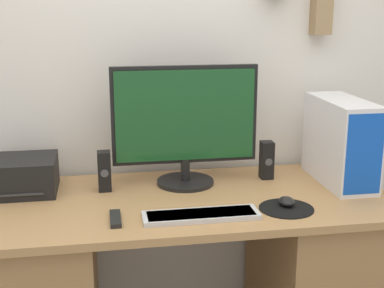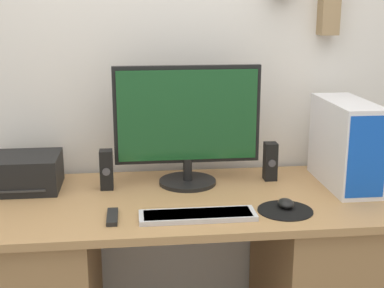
{
  "view_description": "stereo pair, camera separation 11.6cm",
  "coord_description": "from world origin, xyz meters",
  "px_view_note": "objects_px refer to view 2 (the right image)",
  "views": [
    {
      "loc": [
        -0.31,
        -1.62,
        1.52
      ],
      "look_at": [
        0.03,
        0.36,
        0.99
      ],
      "focal_mm": 50.0,
      "sensor_mm": 36.0,
      "label": 1
    },
    {
      "loc": [
        -0.19,
        -1.63,
        1.52
      ],
      "look_at": [
        0.03,
        0.36,
        0.99
      ],
      "focal_mm": 50.0,
      "sensor_mm": 36.0,
      "label": 2
    }
  ],
  "objects_px": {
    "monitor": "(187,121)",
    "computer_tower": "(346,144)",
    "speaker_left": "(106,170)",
    "speaker_right": "(270,161)",
    "keyboard": "(198,215)",
    "printer": "(24,173)",
    "mouse": "(286,203)",
    "remote_control": "(112,217)"
  },
  "relations": [
    {
      "from": "speaker_left",
      "to": "speaker_right",
      "type": "relative_size",
      "value": 1.0
    },
    {
      "from": "speaker_right",
      "to": "remote_control",
      "type": "distance_m",
      "value": 0.77
    },
    {
      "from": "speaker_left",
      "to": "keyboard",
      "type": "bearing_deg",
      "value": -46.42
    },
    {
      "from": "monitor",
      "to": "keyboard",
      "type": "relative_size",
      "value": 1.45
    },
    {
      "from": "monitor",
      "to": "computer_tower",
      "type": "distance_m",
      "value": 0.67
    },
    {
      "from": "mouse",
      "to": "speaker_left",
      "type": "distance_m",
      "value": 0.75
    },
    {
      "from": "keyboard",
      "to": "mouse",
      "type": "height_order",
      "value": "mouse"
    },
    {
      "from": "computer_tower",
      "to": "mouse",
      "type": "bearing_deg",
      "value": -143.03
    },
    {
      "from": "monitor",
      "to": "speaker_left",
      "type": "relative_size",
      "value": 3.68
    },
    {
      "from": "speaker_left",
      "to": "printer",
      "type": "bearing_deg",
      "value": 173.75
    },
    {
      "from": "monitor",
      "to": "mouse",
      "type": "relative_size",
      "value": 7.79
    },
    {
      "from": "remote_control",
      "to": "mouse",
      "type": "bearing_deg",
      "value": 2.67
    },
    {
      "from": "monitor",
      "to": "computer_tower",
      "type": "bearing_deg",
      "value": -7.79
    },
    {
      "from": "mouse",
      "to": "speaker_right",
      "type": "bearing_deg",
      "value": 85.71
    },
    {
      "from": "keyboard",
      "to": "mouse",
      "type": "relative_size",
      "value": 5.38
    },
    {
      "from": "keyboard",
      "to": "remote_control",
      "type": "relative_size",
      "value": 2.95
    },
    {
      "from": "mouse",
      "to": "printer",
      "type": "relative_size",
      "value": 0.27
    },
    {
      "from": "monitor",
      "to": "computer_tower",
      "type": "height_order",
      "value": "monitor"
    },
    {
      "from": "keyboard",
      "to": "speaker_left",
      "type": "xyz_separation_m",
      "value": [
        -0.34,
        0.35,
        0.07
      ]
    },
    {
      "from": "computer_tower",
      "to": "speaker_right",
      "type": "height_order",
      "value": "computer_tower"
    },
    {
      "from": "monitor",
      "to": "remote_control",
      "type": "bearing_deg",
      "value": -130.59
    },
    {
      "from": "computer_tower",
      "to": "speaker_right",
      "type": "xyz_separation_m",
      "value": [
        -0.29,
        0.1,
        -0.1
      ]
    },
    {
      "from": "speaker_left",
      "to": "speaker_right",
      "type": "height_order",
      "value": "same"
    },
    {
      "from": "mouse",
      "to": "speaker_left",
      "type": "height_order",
      "value": "speaker_left"
    },
    {
      "from": "keyboard",
      "to": "remote_control",
      "type": "height_order",
      "value": "keyboard"
    },
    {
      "from": "computer_tower",
      "to": "printer",
      "type": "relative_size",
      "value": 1.48
    },
    {
      "from": "speaker_left",
      "to": "speaker_right",
      "type": "distance_m",
      "value": 0.71
    },
    {
      "from": "monitor",
      "to": "printer",
      "type": "bearing_deg",
      "value": 179.46
    },
    {
      "from": "mouse",
      "to": "remote_control",
      "type": "height_order",
      "value": "mouse"
    },
    {
      "from": "printer",
      "to": "remote_control",
      "type": "height_order",
      "value": "printer"
    },
    {
      "from": "printer",
      "to": "speaker_left",
      "type": "height_order",
      "value": "speaker_left"
    },
    {
      "from": "speaker_right",
      "to": "mouse",
      "type": "bearing_deg",
      "value": -94.29
    },
    {
      "from": "monitor",
      "to": "computer_tower",
      "type": "relative_size",
      "value": 1.43
    },
    {
      "from": "computer_tower",
      "to": "speaker_left",
      "type": "distance_m",
      "value": 1.01
    },
    {
      "from": "printer",
      "to": "remote_control",
      "type": "distance_m",
      "value": 0.53
    },
    {
      "from": "monitor",
      "to": "keyboard",
      "type": "distance_m",
      "value": 0.47
    },
    {
      "from": "keyboard",
      "to": "speaker_right",
      "type": "distance_m",
      "value": 0.54
    },
    {
      "from": "keyboard",
      "to": "mouse",
      "type": "distance_m",
      "value": 0.35
    },
    {
      "from": "keyboard",
      "to": "computer_tower",
      "type": "relative_size",
      "value": 0.99
    },
    {
      "from": "printer",
      "to": "speaker_left",
      "type": "xyz_separation_m",
      "value": [
        0.34,
        -0.04,
        0.01
      ]
    },
    {
      "from": "monitor",
      "to": "keyboard",
      "type": "height_order",
      "value": "monitor"
    },
    {
      "from": "printer",
      "to": "speaker_right",
      "type": "xyz_separation_m",
      "value": [
        1.04,
        0.0,
        0.01
      ]
    }
  ]
}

